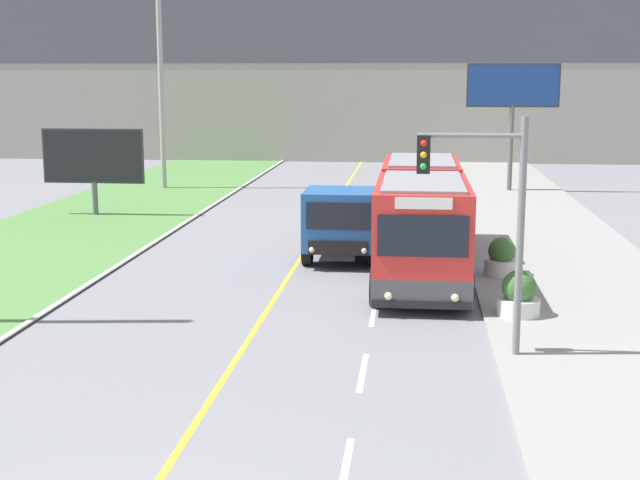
% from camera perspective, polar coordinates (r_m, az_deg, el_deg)
% --- Properties ---
extents(apartment_block_background, '(80.00, 8.04, 19.60)m').
position_cam_1_polar(apartment_block_background, '(66.76, 2.95, 13.73)').
color(apartment_block_background, gray).
rests_on(apartment_block_background, ground_plane).
extents(city_bus, '(2.69, 11.85, 3.18)m').
position_cam_1_polar(city_bus, '(27.80, 6.49, 1.37)').
color(city_bus, red).
rests_on(city_bus, ground_plane).
extents(dump_truck, '(2.43, 6.94, 2.41)m').
position_cam_1_polar(dump_truck, '(29.45, 1.53, 1.16)').
color(dump_truck, black).
rests_on(dump_truck, ground_plane).
extents(utility_pole_far, '(1.80, 0.28, 12.52)m').
position_cam_1_polar(utility_pole_far, '(48.58, -10.17, 10.70)').
color(utility_pole_far, '#9E9E99').
rests_on(utility_pole_far, ground_plane).
extents(traffic_light_mast, '(2.28, 0.32, 5.16)m').
position_cam_1_polar(traffic_light_mast, '(18.99, 10.67, 2.22)').
color(traffic_light_mast, slate).
rests_on(traffic_light_mast, ground_plane).
extents(billboard_large, '(4.73, 0.24, 6.61)m').
position_cam_1_polar(billboard_large, '(47.44, 12.24, 9.25)').
color(billboard_large, '#59595B').
rests_on(billboard_large, ground_plane).
extents(billboard_small, '(4.43, 0.24, 3.75)m').
position_cam_1_polar(billboard_small, '(39.71, -14.32, 5.14)').
color(billboard_small, '#59595B').
rests_on(billboard_small, ground_plane).
extents(planter_round_near, '(1.07, 1.07, 1.14)m').
position_cam_1_polar(planter_round_near, '(22.79, 12.60, -3.49)').
color(planter_round_near, silver).
rests_on(planter_round_near, sidewalk_right).
extents(planter_round_second, '(1.01, 1.01, 1.14)m').
position_cam_1_polar(planter_round_second, '(27.27, 11.54, -1.17)').
color(planter_round_second, silver).
rests_on(planter_round_second, sidewalk_right).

